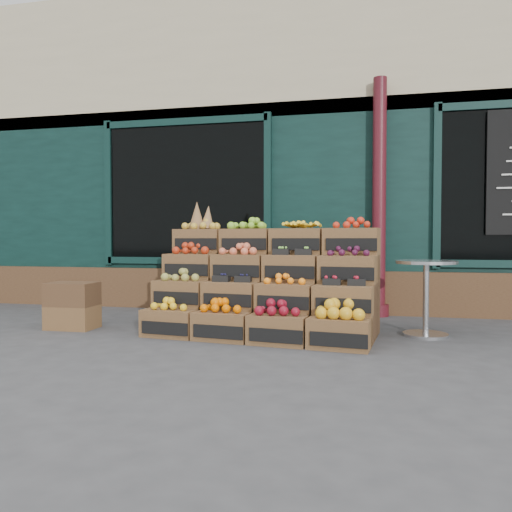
# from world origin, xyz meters

# --- Properties ---
(ground) EXTENTS (60.00, 60.00, 0.00)m
(ground) POSITION_xyz_m (0.00, 0.00, 0.00)
(ground) COLOR #3D3D40
(ground) RESTS_ON ground
(shop_facade) EXTENTS (12.00, 6.24, 4.80)m
(shop_facade) POSITION_xyz_m (0.00, 5.11, 2.40)
(shop_facade) COLOR black
(shop_facade) RESTS_ON ground
(crate_display) EXTENTS (2.51, 1.43, 1.50)m
(crate_display) POSITION_xyz_m (-0.06, 0.53, 0.46)
(crate_display) COLOR brown
(crate_display) RESTS_ON ground
(spare_crates) EXTENTS (0.55, 0.38, 0.54)m
(spare_crates) POSITION_xyz_m (-2.30, 0.30, 0.27)
(spare_crates) COLOR brown
(spare_crates) RESTS_ON ground
(bistro_table) EXTENTS (0.65, 0.65, 0.81)m
(bistro_table) POSITION_xyz_m (1.67, 0.71, 0.51)
(bistro_table) COLOR silver
(bistro_table) RESTS_ON ground
(shopkeeper) EXTENTS (0.70, 0.47, 1.87)m
(shopkeeper) POSITION_xyz_m (-1.64, 2.63, 0.94)
(shopkeeper) COLOR #134521
(shopkeeper) RESTS_ON ground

